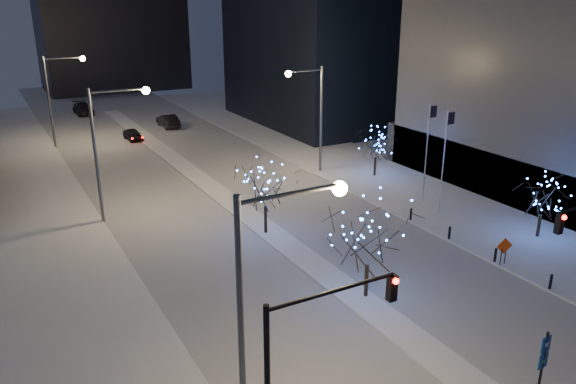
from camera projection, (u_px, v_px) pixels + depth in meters
road at (194, 175)px, 53.12m from camera, size 20.00×130.00×0.02m
median at (213, 189)px, 48.97m from camera, size 2.00×80.00×0.15m
east_sidewalk at (423, 195)px, 47.61m from camera, size 10.00×90.00×0.15m
west_sidewalk at (61, 272)px, 34.31m from camera, size 8.00×90.00×0.15m
street_lamp_w_near at (267, 284)px, 19.66m from camera, size 4.40×0.56×10.00m
street_lamp_w_mid at (109, 136)px, 40.27m from camera, size 4.40×0.56×10.00m
street_lamp_w_far at (58, 89)px, 60.89m from camera, size 4.40×0.56×10.00m
street_lamp_east at (313, 106)px, 51.49m from camera, size 3.90×0.56×10.00m
traffic_signal_west at (308, 352)px, 18.81m from camera, size 5.26×0.43×7.00m
flagpoles at (436, 151)px, 43.03m from camera, size 1.35×2.60×8.00m
bollards at (471, 243)px, 36.99m from camera, size 0.16×12.16×0.90m
car_near at (133, 135)px, 65.62m from camera, size 1.78×3.95×1.32m
car_mid at (168, 121)px, 72.18m from camera, size 1.79×4.99×1.64m
car_far at (83, 109)px, 79.86m from camera, size 2.32×5.52×1.59m
holiday_tree_median_near at (369, 236)px, 30.27m from camera, size 5.50×5.50×5.70m
holiday_tree_median_far at (265, 187)px, 38.75m from camera, size 4.01×4.01×5.12m
holiday_tree_plaza_near at (543, 198)px, 38.28m from camera, size 4.45×4.45×4.42m
holiday_tree_plaza_far at (376, 144)px, 51.54m from camera, size 4.17×4.17×4.59m
wayfinding_sign at (544, 357)px, 23.22m from camera, size 0.55×0.12×3.10m
construction_sign at (504, 248)px, 34.76m from camera, size 1.07×0.31×1.80m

